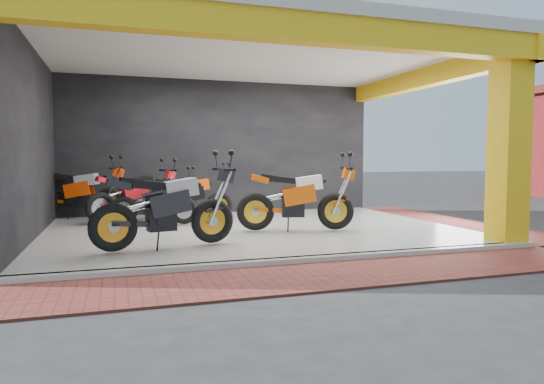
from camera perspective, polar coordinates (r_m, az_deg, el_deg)
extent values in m
plane|color=#2D2D30|center=(7.98, 1.69, -6.89)|extent=(80.00, 80.00, 0.00)
cube|color=silver|center=(9.86, -2.21, -4.51)|extent=(8.00, 6.00, 0.10)
cube|color=beige|center=(9.97, -2.26, 16.10)|extent=(8.40, 6.40, 0.20)
cube|color=black|center=(12.76, -5.99, 5.06)|extent=(8.20, 0.20, 3.50)
cube|color=black|center=(9.51, -26.87, 5.02)|extent=(0.20, 6.20, 3.50)
cube|color=yellow|center=(9.21, 26.10, 5.09)|extent=(0.50, 0.50, 3.50)
cube|color=yellow|center=(7.13, 4.58, 18.53)|extent=(8.40, 0.30, 0.40)
cube|color=yellow|center=(11.63, 17.60, 12.68)|extent=(0.30, 6.40, 0.40)
cube|color=silver|center=(7.04, 4.49, -7.97)|extent=(8.00, 0.20, 0.10)
cube|color=brown|center=(6.35, 7.20, -9.63)|extent=(9.00, 1.40, 0.03)
cube|color=brown|center=(12.06, 20.37, -3.37)|extent=(1.40, 7.00, 0.03)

